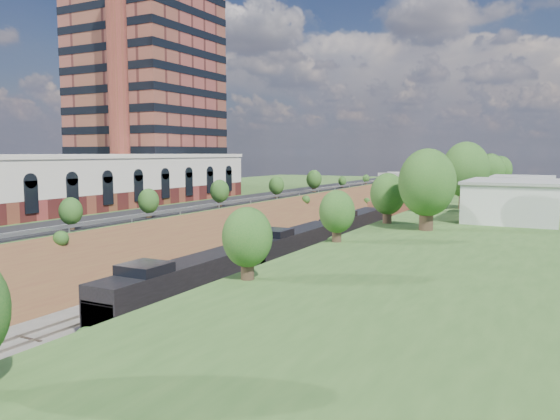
% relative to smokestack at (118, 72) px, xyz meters
% --- Properties ---
extents(platform_left, '(44.00, 180.00, 5.00)m').
position_rel_smokestack_xyz_m(platform_left, '(3.00, 4.00, -22.50)').
color(platform_left, '#345A25').
rests_on(platform_left, ground).
extents(embankment_left, '(10.00, 180.00, 10.00)m').
position_rel_smokestack_xyz_m(embankment_left, '(25.00, 4.00, -25.00)').
color(embankment_left, brown).
rests_on(embankment_left, ground).
extents(embankment_right, '(10.00, 180.00, 10.00)m').
position_rel_smokestack_xyz_m(embankment_right, '(47.00, 4.00, -25.00)').
color(embankment_right, brown).
rests_on(embankment_right, ground).
extents(rail_left_track, '(1.58, 180.00, 0.18)m').
position_rel_smokestack_xyz_m(rail_left_track, '(33.40, 4.00, -24.91)').
color(rail_left_track, gray).
rests_on(rail_left_track, ground).
extents(rail_right_track, '(1.58, 180.00, 0.18)m').
position_rel_smokestack_xyz_m(rail_right_track, '(38.60, 4.00, -24.91)').
color(rail_right_track, gray).
rests_on(rail_right_track, ground).
extents(road, '(8.00, 180.00, 0.10)m').
position_rel_smokestack_xyz_m(road, '(20.50, 4.00, -19.95)').
color(road, black).
rests_on(road, platform_left).
extents(guardrail, '(0.10, 171.00, 0.70)m').
position_rel_smokestack_xyz_m(guardrail, '(24.60, 3.80, -19.45)').
color(guardrail, '#99999E').
rests_on(guardrail, platform_left).
extents(commercial_building, '(14.30, 62.30, 7.00)m').
position_rel_smokestack_xyz_m(commercial_building, '(8.00, -18.00, -16.49)').
color(commercial_building, maroon).
rests_on(commercial_building, platform_left).
extents(highrise_tower, '(22.00, 22.00, 53.90)m').
position_rel_smokestack_xyz_m(highrise_tower, '(-8.00, 16.00, 7.88)').
color(highrise_tower, brown).
rests_on(highrise_tower, platform_left).
extents(smokestack, '(3.20, 3.20, 40.00)m').
position_rel_smokestack_xyz_m(smokestack, '(0.00, 0.00, 0.00)').
color(smokestack, maroon).
rests_on(smokestack, platform_left).
extents(overpass, '(24.50, 8.30, 7.40)m').
position_rel_smokestack_xyz_m(overpass, '(36.00, 66.00, -20.08)').
color(overpass, gray).
rests_on(overpass, ground).
extents(white_building_near, '(9.00, 12.00, 4.00)m').
position_rel_smokestack_xyz_m(white_building_near, '(59.50, -4.00, -18.00)').
color(white_building_near, silver).
rests_on(white_building_near, platform_right).
extents(white_building_far, '(8.00, 10.00, 3.60)m').
position_rel_smokestack_xyz_m(white_building_far, '(59.00, 18.00, -18.20)').
color(white_building_far, silver).
rests_on(white_building_far, platform_right).
extents(tree_right_large, '(5.25, 5.25, 7.61)m').
position_rel_smokestack_xyz_m(tree_right_large, '(53.00, -16.00, -15.62)').
color(tree_right_large, '#473323').
rests_on(tree_right_large, platform_right).
extents(tree_left_crest, '(2.45, 2.45, 3.55)m').
position_rel_smokestack_xyz_m(tree_left_crest, '(24.20, -36.00, -17.96)').
color(tree_left_crest, '#473323').
rests_on(tree_left_crest, platform_left).
extents(freight_train, '(3.03, 170.63, 4.55)m').
position_rel_smokestack_xyz_m(freight_train, '(38.60, 45.57, -22.39)').
color(freight_train, black).
rests_on(freight_train, ground).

